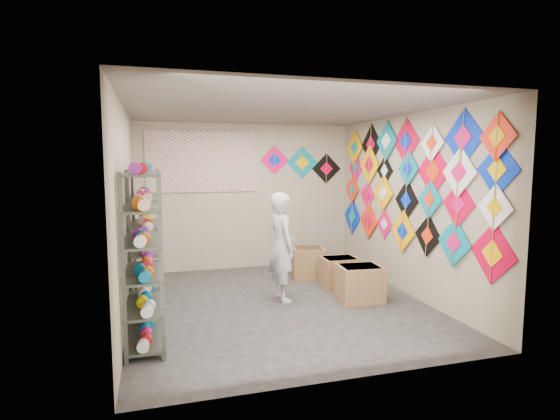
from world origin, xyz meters
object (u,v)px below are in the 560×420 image
object	(u,v)px
shelf_rack_back	(146,238)
carton_a	(359,283)
carton_c	(308,262)
shopkeeper	(282,247)
shelf_rack_front	(144,258)
carton_b	(339,272)

from	to	relation	value
shelf_rack_back	carton_a	size ratio (longest dim) A/B	3.11
carton_a	carton_c	size ratio (longest dim) A/B	1.04
shopkeeper	shelf_rack_front	bearing A→B (deg)	112.34
carton_a	carton_b	bearing A→B (deg)	93.23
carton_b	carton_c	size ratio (longest dim) A/B	0.97
shelf_rack_back	shopkeeper	world-z (taller)	shelf_rack_back
shelf_rack_back	shelf_rack_front	bearing A→B (deg)	-90.00
shelf_rack_front	carton_a	bearing A→B (deg)	12.97
carton_a	carton_c	bearing A→B (deg)	105.44
shopkeeper	carton_c	size ratio (longest dim) A/B	2.67
shelf_rack_back	carton_b	size ratio (longest dim) A/B	3.34
carton_b	shopkeeper	bearing A→B (deg)	-156.55
shopkeeper	carton_a	size ratio (longest dim) A/B	2.56
shelf_rack_back	carton_b	bearing A→B (deg)	2.71
carton_a	carton_c	distance (m)	1.47
carton_b	carton_a	bearing A→B (deg)	-89.29
shelf_rack_back	carton_a	distance (m)	3.08
shelf_rack_front	carton_a	xyz separation A→B (m)	(2.94, 0.68, -0.70)
shelf_rack_front	shelf_rack_back	world-z (taller)	same
shelf_rack_front	shopkeeper	size ratio (longest dim) A/B	1.21
shelf_rack_back	shopkeeper	bearing A→B (deg)	-8.51
carton_c	shelf_rack_front	bearing A→B (deg)	-128.10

